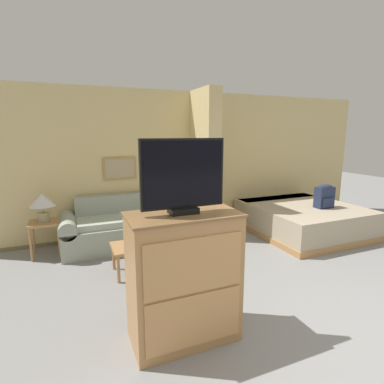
% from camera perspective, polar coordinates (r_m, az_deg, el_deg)
% --- Properties ---
extents(ground_plane, '(20.00, 20.00, 0.00)m').
position_cam_1_polar(ground_plane, '(3.25, 32.01, -25.35)').
color(ground_plane, gray).
extents(wall_back, '(7.78, 0.16, 2.60)m').
position_cam_1_polar(wall_back, '(5.83, 0.45, 5.72)').
color(wall_back, '#DBC484').
rests_on(wall_back, ground_plane).
extents(wall_partition_pillar, '(0.24, 0.81, 2.60)m').
position_cam_1_polar(wall_partition_pillar, '(5.41, 2.43, 5.35)').
color(wall_partition_pillar, '#DBC484').
rests_on(wall_partition_pillar, ground_plane).
extents(couch, '(2.07, 0.84, 0.81)m').
position_cam_1_polar(couch, '(5.16, -12.36, -6.49)').
color(couch, '#99A393').
rests_on(couch, ground_plane).
extents(coffee_table, '(0.72, 0.50, 0.39)m').
position_cam_1_polar(coffee_table, '(4.13, -9.94, -10.38)').
color(coffee_table, '#B27F4C').
rests_on(coffee_table, ground_plane).
extents(side_table, '(0.44, 0.44, 0.54)m').
position_cam_1_polar(side_table, '(5.08, -26.24, -6.04)').
color(side_table, '#B27F4C').
rests_on(side_table, ground_plane).
extents(table_lamp, '(0.37, 0.37, 0.43)m').
position_cam_1_polar(table_lamp, '(4.99, -26.63, -1.72)').
color(table_lamp, tan).
rests_on(table_lamp, side_table).
extents(tv_dresser, '(0.97, 0.52, 1.18)m').
position_cam_1_polar(tv_dresser, '(2.76, -1.58, -16.00)').
color(tv_dresser, '#B27F4C').
rests_on(tv_dresser, ground_plane).
extents(tv, '(0.73, 0.16, 0.63)m').
position_cam_1_polar(tv, '(2.48, -1.70, 2.88)').
color(tv, black).
rests_on(tv, tv_dresser).
extents(bed, '(1.87, 1.99, 0.52)m').
position_cam_1_polar(bed, '(6.05, 20.11, -4.69)').
color(bed, '#B27F4C').
rests_on(bed, ground_plane).
extents(backpack, '(0.33, 0.20, 0.43)m').
position_cam_1_polar(backpack, '(5.89, 23.94, -0.66)').
color(backpack, '#232D4C').
rests_on(backpack, bed).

